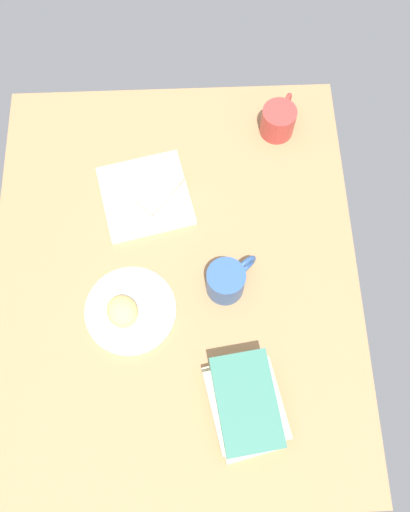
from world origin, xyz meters
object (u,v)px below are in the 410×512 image
at_px(sauce_cup, 126,190).
at_px(second_mug, 227,281).
at_px(square_plate, 146,196).
at_px(coffee_mug, 278,120).
at_px(scone_pastry, 122,311).
at_px(breakfast_wrap, 159,191).
at_px(book_stack, 245,405).
at_px(round_plate, 131,311).

relative_size(sauce_cup, second_mug, 0.45).
xyz_separation_m(square_plate, second_mug, (-0.25, -0.20, 0.04)).
relative_size(sauce_cup, coffee_mug, 0.43).
relative_size(scone_pastry, breakfast_wrap, 0.61).
bearing_deg(breakfast_wrap, coffee_mug, 72.44).
height_order(sauce_cup, book_stack, book_stack).
xyz_separation_m(sauce_cup, breakfast_wrap, (-0.01, -0.09, 0.02)).
height_order(round_plate, sauce_cup, sauce_cup).
xyz_separation_m(square_plate, sauce_cup, (0.01, 0.05, 0.02)).
bearing_deg(square_plate, sauce_cup, 81.44).
height_order(round_plate, book_stack, book_stack).
distance_m(scone_pastry, sauce_cup, 0.32).
relative_size(scone_pastry, second_mug, 0.65).
bearing_deg(second_mug, round_plate, 102.99).
distance_m(square_plate, second_mug, 0.32).
distance_m(round_plate, sauce_cup, 0.31).
xyz_separation_m(round_plate, second_mug, (0.05, -0.23, 0.04)).
xyz_separation_m(square_plate, breakfast_wrap, (-0.01, -0.04, 0.04)).
bearing_deg(scone_pastry, book_stack, -129.46).
xyz_separation_m(breakfast_wrap, coffee_mug, (0.20, -0.32, -0.00)).
relative_size(square_plate, breakfast_wrap, 1.65).
distance_m(sauce_cup, book_stack, 0.61).
bearing_deg(breakfast_wrap, second_mug, -17.18).
bearing_deg(round_plate, sauce_cup, 2.46).
height_order(round_plate, breakfast_wrap, breakfast_wrap).
distance_m(breakfast_wrap, coffee_mug, 0.38).
distance_m(square_plate, sauce_cup, 0.05).
distance_m(sauce_cup, second_mug, 0.36).
bearing_deg(book_stack, second_mug, 4.81).
relative_size(round_plate, breakfast_wrap, 1.65).
bearing_deg(round_plate, square_plate, -6.58).
height_order(round_plate, coffee_mug, coffee_mug).
height_order(round_plate, scone_pastry, scone_pastry).
height_order(scone_pastry, breakfast_wrap, breakfast_wrap).
xyz_separation_m(coffee_mug, second_mug, (-0.45, 0.16, 0.00)).
bearing_deg(second_mug, coffee_mug, -19.87).
relative_size(square_plate, second_mug, 1.76).
bearing_deg(sauce_cup, round_plate, -177.54).
height_order(breakfast_wrap, book_stack, book_stack).
bearing_deg(breakfast_wrap, round_plate, -63.71).
bearing_deg(scone_pastry, round_plate, -57.92).
xyz_separation_m(scone_pastry, book_stack, (-0.22, -0.27, 0.01)).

